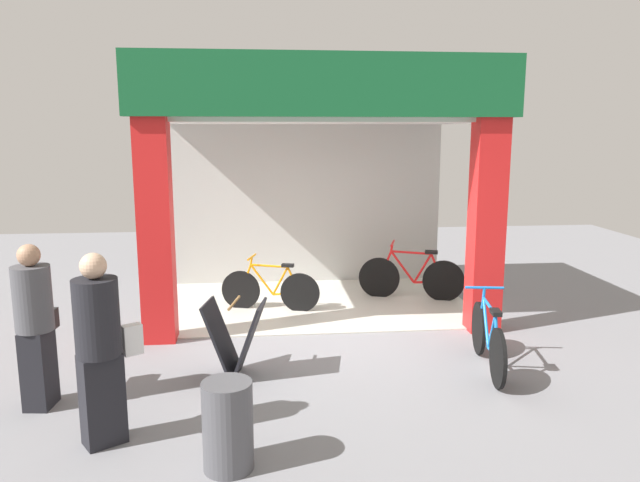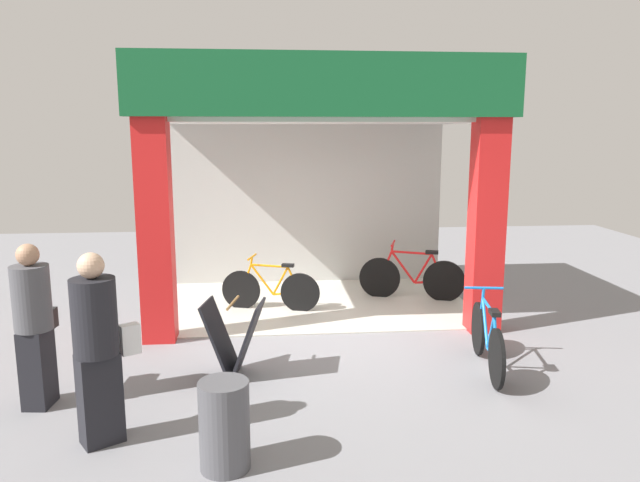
{
  "view_description": "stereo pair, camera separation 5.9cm",
  "coord_description": "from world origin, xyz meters",
  "px_view_note": "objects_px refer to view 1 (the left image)",
  "views": [
    {
      "loc": [
        -0.84,
        -7.69,
        2.71
      ],
      "look_at": [
        0.0,
        0.73,
        1.15
      ],
      "focal_mm": 33.75,
      "sensor_mm": 36.0,
      "label": 1
    },
    {
      "loc": [
        -0.78,
        -7.7,
        2.71
      ],
      "look_at": [
        0.0,
        0.73,
        1.15
      ],
      "focal_mm": 33.75,
      "sensor_mm": 36.0,
      "label": 2
    }
  ],
  "objects_px": {
    "trash_bin": "(228,426)",
    "bicycle_parked_0": "(488,339)",
    "sandwich_board_sign": "(235,339)",
    "pedestrian_0": "(100,346)",
    "pedestrian_1": "(35,324)",
    "bicycle_inside_0": "(411,277)",
    "bicycle_inside_1": "(270,289)"
  },
  "relations": [
    {
      "from": "trash_bin",
      "to": "bicycle_parked_0",
      "type": "bearing_deg",
      "value": 32.11
    },
    {
      "from": "sandwich_board_sign",
      "to": "trash_bin",
      "type": "distance_m",
      "value": 1.89
    },
    {
      "from": "pedestrian_0",
      "to": "pedestrian_1",
      "type": "xyz_separation_m",
      "value": [
        -0.81,
        0.8,
        -0.04
      ]
    },
    {
      "from": "trash_bin",
      "to": "bicycle_inside_0",
      "type": "bearing_deg",
      "value": 60.19
    },
    {
      "from": "bicycle_parked_0",
      "to": "trash_bin",
      "type": "bearing_deg",
      "value": -147.89
    },
    {
      "from": "bicycle_inside_1",
      "to": "pedestrian_0",
      "type": "height_order",
      "value": "pedestrian_0"
    },
    {
      "from": "bicycle_parked_0",
      "to": "bicycle_inside_0",
      "type": "bearing_deg",
      "value": 93.02
    },
    {
      "from": "pedestrian_0",
      "to": "pedestrian_1",
      "type": "distance_m",
      "value": 1.14
    },
    {
      "from": "bicycle_inside_0",
      "to": "bicycle_inside_1",
      "type": "distance_m",
      "value": 2.32
    },
    {
      "from": "sandwich_board_sign",
      "to": "pedestrian_0",
      "type": "bearing_deg",
      "value": -128.54
    },
    {
      "from": "bicycle_inside_0",
      "to": "bicycle_parked_0",
      "type": "xyz_separation_m",
      "value": [
        0.15,
        -2.93,
        -0.01
      ]
    },
    {
      "from": "bicycle_parked_0",
      "to": "sandwich_board_sign",
      "type": "height_order",
      "value": "bicycle_parked_0"
    },
    {
      "from": "bicycle_parked_0",
      "to": "trash_bin",
      "type": "relative_size",
      "value": 2.19
    },
    {
      "from": "sandwich_board_sign",
      "to": "trash_bin",
      "type": "bearing_deg",
      "value": -89.61
    },
    {
      "from": "pedestrian_0",
      "to": "pedestrian_1",
      "type": "bearing_deg",
      "value": 135.4
    },
    {
      "from": "bicycle_inside_1",
      "to": "sandwich_board_sign",
      "type": "height_order",
      "value": "sandwich_board_sign"
    },
    {
      "from": "sandwich_board_sign",
      "to": "bicycle_parked_0",
      "type": "bearing_deg",
      "value": -1.79
    },
    {
      "from": "bicycle_inside_1",
      "to": "sandwich_board_sign",
      "type": "xyz_separation_m",
      "value": [
        -0.43,
        -2.45,
        0.1
      ]
    },
    {
      "from": "bicycle_parked_0",
      "to": "pedestrian_0",
      "type": "height_order",
      "value": "pedestrian_0"
    },
    {
      "from": "bicycle_inside_0",
      "to": "sandwich_board_sign",
      "type": "bearing_deg",
      "value": -133.78
    },
    {
      "from": "bicycle_parked_0",
      "to": "pedestrian_1",
      "type": "distance_m",
      "value": 4.82
    },
    {
      "from": "pedestrian_1",
      "to": "trash_bin",
      "type": "distance_m",
      "value": 2.38
    },
    {
      "from": "bicycle_inside_1",
      "to": "pedestrian_0",
      "type": "distance_m",
      "value": 4.15
    },
    {
      "from": "pedestrian_0",
      "to": "pedestrian_1",
      "type": "relative_size",
      "value": 1.04
    },
    {
      "from": "bicycle_inside_0",
      "to": "trash_bin",
      "type": "bearing_deg",
      "value": -119.81
    },
    {
      "from": "bicycle_inside_0",
      "to": "bicycle_inside_1",
      "type": "height_order",
      "value": "bicycle_inside_0"
    },
    {
      "from": "pedestrian_1",
      "to": "pedestrian_0",
      "type": "bearing_deg",
      "value": -44.6
    },
    {
      "from": "trash_bin",
      "to": "bicycle_inside_1",
      "type": "bearing_deg",
      "value": 84.45
    },
    {
      "from": "sandwich_board_sign",
      "to": "trash_bin",
      "type": "relative_size",
      "value": 1.17
    },
    {
      "from": "pedestrian_0",
      "to": "trash_bin",
      "type": "height_order",
      "value": "pedestrian_0"
    },
    {
      "from": "bicycle_parked_0",
      "to": "pedestrian_0",
      "type": "bearing_deg",
      "value": -162.15
    },
    {
      "from": "bicycle_inside_1",
      "to": "trash_bin",
      "type": "relative_size",
      "value": 2.0
    }
  ]
}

